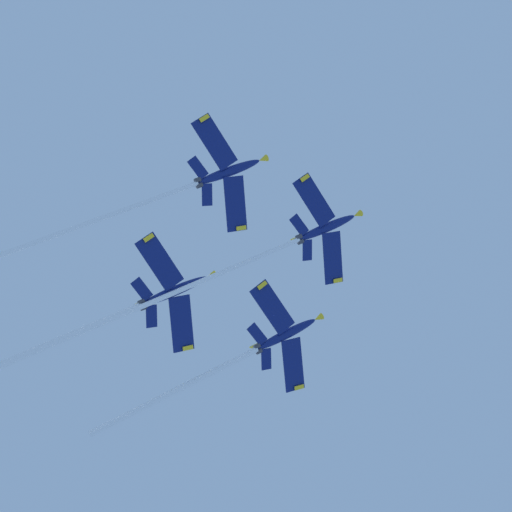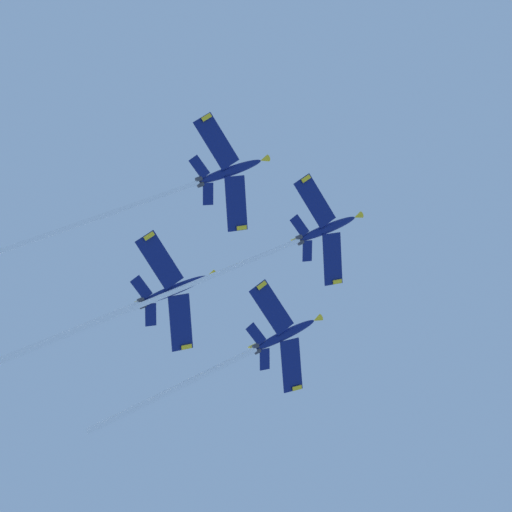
{
  "view_description": "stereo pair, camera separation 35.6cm",
  "coord_description": "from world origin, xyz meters",
  "px_view_note": "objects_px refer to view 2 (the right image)",
  "views": [
    {
      "loc": [
        -14.87,
        -22.55,
        1.81
      ],
      "look_at": [
        -1.83,
        -3.73,
        130.41
      ],
      "focal_mm": 55.37,
      "sensor_mm": 36.0,
      "label": 1
    },
    {
      "loc": [
        -15.16,
        -22.34,
        1.81
      ],
      "look_at": [
        -1.83,
        -3.73,
        130.41
      ],
      "focal_mm": 55.37,
      "sensor_mm": 36.0,
      "label": 2
    }
  ],
  "objects_px": {
    "jet_lead": "(296,241)",
    "jet_slot": "(106,318)",
    "jet_right_wing": "(193,184)",
    "jet_left_wing": "(245,354)"
  },
  "relations": [
    {
      "from": "jet_lead",
      "to": "jet_right_wing",
      "type": "height_order",
      "value": "jet_lead"
    },
    {
      "from": "jet_lead",
      "to": "jet_slot",
      "type": "height_order",
      "value": "jet_lead"
    },
    {
      "from": "jet_slot",
      "to": "jet_right_wing",
      "type": "bearing_deg",
      "value": -92.45
    },
    {
      "from": "jet_slot",
      "to": "jet_lead",
      "type": "bearing_deg",
      "value": -53.06
    },
    {
      "from": "jet_left_wing",
      "to": "jet_slot",
      "type": "xyz_separation_m",
      "value": [
        -21.99,
        5.6,
        -8.05
      ]
    },
    {
      "from": "jet_slot",
      "to": "jet_left_wing",
      "type": "bearing_deg",
      "value": -14.28
    },
    {
      "from": "jet_right_wing",
      "to": "jet_slot",
      "type": "height_order",
      "value": "jet_right_wing"
    },
    {
      "from": "jet_left_wing",
      "to": "jet_right_wing",
      "type": "bearing_deg",
      "value": -142.44
    },
    {
      "from": "jet_left_wing",
      "to": "jet_lead",
      "type": "bearing_deg",
      "value": -99.66
    },
    {
      "from": "jet_lead",
      "to": "jet_left_wing",
      "type": "relative_size",
      "value": 1.01
    }
  ]
}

